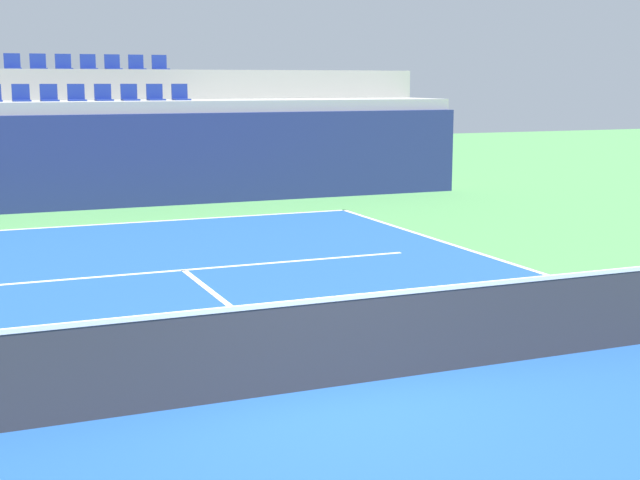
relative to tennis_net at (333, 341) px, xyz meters
name	(u,v)px	position (x,y,z in m)	size (l,w,h in m)	color
ground_plane	(333,387)	(0.00, 0.00, -0.51)	(80.00, 80.00, 0.00)	#4C8C4C
court_surface	(333,387)	(0.00, 0.00, -0.50)	(11.00, 24.00, 0.01)	#1E4C99
baseline_far	(123,223)	(0.00, 11.95, -0.50)	(11.00, 0.10, 0.00)	white
service_line_far	(184,270)	(0.00, 6.40, -0.50)	(8.26, 0.10, 0.00)	white
centre_service_line	(241,315)	(0.00, 3.20, -0.50)	(0.10, 6.40, 0.00)	white
back_wall	(102,162)	(0.00, 14.64, 0.67)	(20.08, 0.30, 2.35)	navy
stands_tier_lower	(93,152)	(0.00, 15.99, 0.82)	(20.08, 2.40, 2.66)	#9E9E99
stands_tier_upper	(80,131)	(0.00, 18.39, 1.24)	(20.08, 2.40, 3.49)	#9E9E99
seating_row_lower	(90,96)	(0.00, 16.09, 2.28)	(5.26, 0.44, 0.44)	navy
seating_row_upper	(76,65)	(0.00, 18.49, 3.11)	(5.26, 0.44, 0.44)	navy
tennis_net	(333,341)	(0.00, 0.00, 0.00)	(11.08, 0.08, 1.07)	black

